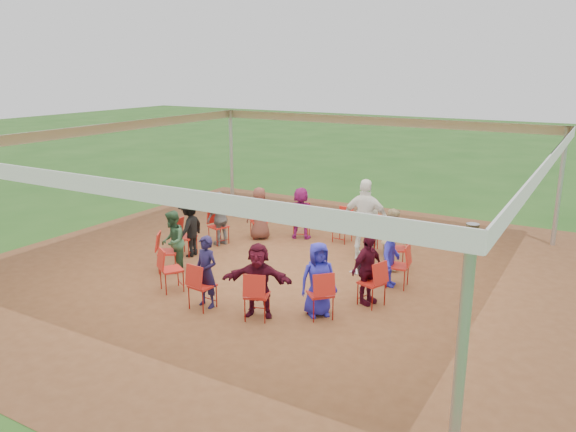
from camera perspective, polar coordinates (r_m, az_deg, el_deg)
The scene contains 32 objects.
ground at distance 12.60m, azimuth -0.44°, elevation -5.48°, with size 80.00×80.00×0.00m, color #27571B.
dirt_patch at distance 12.59m, azimuth -0.44°, elevation -5.46°, with size 13.00×13.00×0.00m, color brown.
tent at distance 11.98m, azimuth -0.47°, elevation 5.21°, with size 10.33×10.33×3.00m.
chair_0 at distance 10.76m, azimuth 8.49°, elevation -6.75°, with size 0.42×0.44×0.90m, color red, non-canonical shape.
chair_1 at distance 11.72m, azimuth 11.09°, elevation -5.04°, with size 0.42×0.44×0.90m, color red, non-canonical shape.
chair_2 at distance 12.79m, azimuth 11.06°, elevation -3.32°, with size 0.42×0.44×0.90m, color red, non-canonical shape.
chair_3 at distance 13.76m, azimuth 8.99°, elevation -1.91°, with size 0.42×0.44×0.90m, color red, non-canonical shape.
chair_4 at distance 14.48m, azimuth 5.56°, elevation -0.94°, with size 0.42×0.44×0.90m, color red, non-canonical shape.
chair_5 at distance 14.85m, azimuth 1.39°, elevation -0.47°, with size 0.42×0.44×0.90m, color red, non-canonical shape.
chair_6 at distance 14.82m, azimuth -2.99°, elevation -0.52°, with size 0.42×0.44×0.90m, color red, non-canonical shape.
chair_7 at distance 14.39m, azimuth -7.07°, elevation -1.09°, with size 0.42×0.44×0.90m, color red, non-canonical shape.
chair_8 at distance 13.62m, azimuth -10.32°, elevation -2.14°, with size 0.42×0.44×0.90m, color red, non-canonical shape.
chair_9 at distance 12.62m, azimuth -12.11°, elevation -3.63°, with size 0.42×0.44×0.90m, color red, non-canonical shape.
chair_10 at distance 11.55m, azimuth -11.75°, elevation -5.37°, with size 0.42×0.44×0.90m, color red, non-canonical shape.
chair_11 at distance 10.63m, azimuth -8.70°, elevation -7.03°, with size 0.42×0.44×0.90m, color red, non-canonical shape.
chair_12 at distance 10.12m, azimuth -3.17°, elevation -8.05°, with size 0.42×0.44×0.90m, color red, non-canonical shape.
chair_13 at distance 10.16m, azimuth 3.30°, elevation -7.94°, with size 0.42×0.44×0.90m, color red, non-canonical shape.
person_seated_0 at distance 10.74m, azimuth 8.06°, elevation -5.38°, with size 0.81×0.41×1.37m, color #430B1B.
person_seated_1 at distance 11.66m, azimuth 10.58°, elevation -3.84°, with size 0.89×0.44×1.37m, color #2523AB.
person_seated_2 at distance 12.69m, azimuth 10.59°, elevation -2.29°, with size 0.67×0.38×1.37m, color tan.
person_seated_3 at distance 13.63m, azimuth 8.62°, elevation -1.00°, with size 0.50×0.33×1.37m, color #A4A090.
person_seated_4 at distance 14.67m, azimuth 1.32°, elevation 0.32°, with size 1.27×0.48×1.37m, color #931B6E.
person_seated_5 at distance 14.64m, azimuth -2.90°, elevation 0.28°, with size 0.67×0.38×1.37m, color brown.
person_seated_6 at distance 14.23m, azimuth -6.83°, elevation -0.25°, with size 0.81×0.41×1.37m, color slate.
person_seated_7 at distance 13.49m, azimuth -9.95°, elevation -1.22°, with size 0.89×0.44×1.37m, color black.
person_seated_8 at distance 12.53m, azimuth -11.63°, elevation -2.57°, with size 0.67×0.38×1.37m, color #2B5133.
person_seated_9 at distance 10.62m, azimuth -8.30°, elevation -5.62°, with size 0.50×0.33×1.37m, color #1B153C.
person_seated_10 at distance 10.13m, azimuth -3.03°, elevation -6.52°, with size 1.27×0.48×1.37m, color #430B1B.
person_seated_11 at distance 10.18m, azimuth 3.10°, elevation -6.43°, with size 0.67×0.38×1.37m, color #2523AB.
standing_person at distance 13.13m, azimuth 7.86°, elevation -0.37°, with size 1.12×0.57×1.91m, color white.
cable_coil at distance 12.50m, azimuth -2.48°, elevation -5.57°, with size 0.34×0.34×0.03m.
laptop at distance 10.86m, azimuth 7.39°, elevation -5.39°, with size 0.33×0.37×0.21m.
Camera 1 is at (6.03, -10.15, 4.40)m, focal length 35.00 mm.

